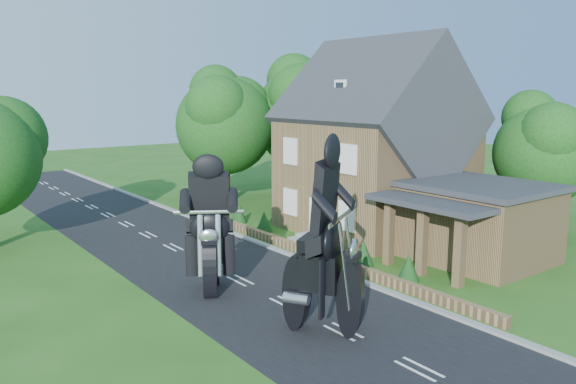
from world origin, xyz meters
TOP-DOWN VIEW (x-y plane):
  - ground at (0.00, 0.00)m, footprint 120.00×120.00m
  - road at (0.00, 0.00)m, footprint 7.00×80.00m
  - kerb at (3.65, 0.00)m, footprint 0.30×80.00m
  - garden_wall at (4.30, 5.00)m, footprint 0.30×22.00m
  - house at (10.49, 6.00)m, footprint 9.54×8.64m
  - annex at (9.87, -0.80)m, footprint 7.05×5.94m
  - tree_annex_side at (17.13, 0.10)m, footprint 5.64×5.20m
  - tree_house_right at (16.65, 8.62)m, footprint 6.51×6.00m
  - tree_behind_house at (14.18, 16.14)m, footprint 7.81×7.20m
  - tree_behind_left at (8.16, 17.13)m, footprint 6.94×6.40m
  - shrub_a at (5.30, -1.00)m, footprint 0.90×0.90m
  - shrub_b at (5.30, 1.50)m, footprint 0.90×0.90m
  - shrub_c at (5.30, 4.00)m, footprint 0.90×0.90m
  - shrub_d at (5.30, 9.00)m, footprint 0.90×0.90m
  - shrub_e at (5.30, 11.50)m, footprint 0.90×0.90m
  - shrub_f at (5.30, 14.00)m, footprint 0.90×0.90m
  - motorcycle_lead at (-0.49, -2.62)m, footprint 1.48×1.95m
  - motorcycle_follow at (-1.51, 2.61)m, footprint 1.23×1.64m

SIDE VIEW (x-z plane):
  - ground at x=0.00m, z-range 0.00..0.00m
  - road at x=0.00m, z-range 0.00..0.02m
  - kerb at x=3.65m, z-range 0.00..0.12m
  - garden_wall at x=4.30m, z-range 0.00..0.40m
  - shrub_a at x=5.30m, z-range 0.00..1.10m
  - shrub_b at x=5.30m, z-range 0.00..1.10m
  - shrub_c at x=5.30m, z-range 0.00..1.10m
  - shrub_d at x=5.30m, z-range 0.00..1.10m
  - shrub_e at x=5.30m, z-range 0.00..1.10m
  - shrub_f at x=5.30m, z-range 0.00..1.10m
  - motorcycle_follow at x=-1.51m, z-range 0.00..1.55m
  - motorcycle_lead at x=-0.49m, z-range 0.00..1.85m
  - annex at x=9.87m, z-range 0.05..3.49m
  - house at x=10.49m, z-range -0.78..9.46m
  - tree_annex_side at x=17.13m, z-range 0.95..8.43m
  - tree_house_right at x=16.65m, z-range 0.99..9.39m
  - tree_behind_left at x=8.16m, z-range 1.15..10.31m
  - tree_behind_house at x=14.18m, z-range 1.19..11.27m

